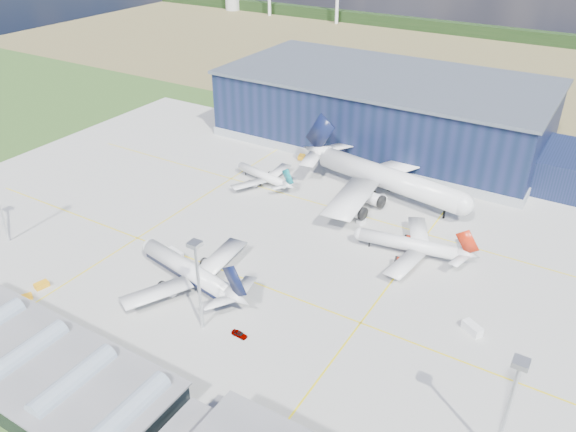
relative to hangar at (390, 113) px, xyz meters
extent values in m
plane|color=#2B511E|center=(-2.81, -94.80, -11.62)|extent=(600.00, 600.00, 0.00)
cube|color=#979792|center=(-2.81, -84.80, -11.59)|extent=(220.00, 160.00, 0.06)
cube|color=yellow|center=(-2.81, -104.80, -11.54)|extent=(180.00, 0.40, 0.02)
cube|color=yellow|center=(-2.81, -59.80, -11.54)|extent=(180.00, 0.40, 0.02)
cube|color=yellow|center=(-32.81, -84.80, -11.54)|extent=(0.40, 120.00, 0.02)
cube|color=yellow|center=(37.19, -84.80, -11.54)|extent=(0.40, 120.00, 0.02)
cube|color=olive|center=(-2.81, 125.20, -11.62)|extent=(600.00, 220.00, 0.01)
cube|color=black|center=(-2.81, 205.20, -7.62)|extent=(600.00, 8.00, 8.00)
cube|color=#0F1932|center=(-2.81, 0.20, 0.88)|extent=(120.00, 60.00, 25.00)
cube|color=#91979E|center=(-2.81, 0.20, -10.02)|extent=(121.00, 61.00, 3.20)
cube|color=#545D6A|center=(-2.81, 0.20, 13.88)|extent=(122.00, 62.00, 1.20)
cube|color=black|center=(-12.81, -154.80, -8.62)|extent=(65.00, 22.00, 6.00)
cube|color=slate|center=(-12.81, -154.80, -5.42)|extent=(66.00, 23.00, 0.50)
cylinder|color=#96A7B9|center=(-12.81, -154.80, -5.22)|extent=(4.40, 18.00, 4.40)
cylinder|color=#96A7B9|center=(1.19, -154.80, -5.22)|extent=(4.40, 18.00, 4.40)
cylinder|color=#96A7B9|center=(15.19, -154.80, -5.22)|extent=(4.40, 18.00, 4.40)
cylinder|color=silver|center=(7.19, -124.80, -0.62)|extent=(0.70, 0.70, 22.00)
cube|color=silver|center=(7.19, -124.80, 10.88)|extent=(2.60, 2.60, 1.00)
cylinder|color=silver|center=(72.19, -124.80, -0.62)|extent=(0.70, 0.70, 22.00)
cube|color=silver|center=(72.19, -124.80, 10.88)|extent=(2.60, 2.60, 1.00)
cube|color=#F4A315|center=(-36.61, -134.08, -10.92)|extent=(2.79, 3.75, 1.40)
cube|color=#F4A315|center=(-35.80, -139.11, -11.03)|extent=(2.89, 3.26, 1.18)
cube|color=silver|center=(-16.93, -106.87, -10.46)|extent=(5.67, 3.34, 2.32)
cube|color=silver|center=(18.25, -63.78, -11.00)|extent=(2.16, 3.02, 1.24)
cube|color=silver|center=(59.75, -94.58, -10.52)|extent=(5.23, 4.30, 2.19)
cube|color=#F4A315|center=(-20.50, -32.80, -10.87)|extent=(3.02, 3.86, 1.48)
cube|color=silver|center=(17.80, -46.39, -10.97)|extent=(3.40, 3.54, 1.28)
imported|color=#99999E|center=(16.04, -122.88, -10.96)|extent=(3.93, 1.75, 1.31)
camera|label=1|loc=(74.58, -198.04, 74.04)|focal=35.00mm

